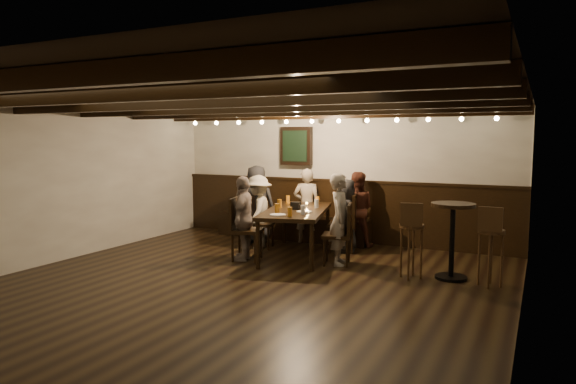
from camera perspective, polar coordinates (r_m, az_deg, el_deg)
The scene contains 27 objects.
room at distance 8.48m, azimuth 0.59°, elevation 0.42°, with size 7.00×7.00×7.00m.
dining_table at distance 8.26m, azimuth 0.93°, elevation -2.34°, with size 1.41×2.20×0.76m.
chair_left_near at distance 8.92m, azimuth -3.11°, elevation -4.51°, with size 0.50×0.50×0.89m.
chair_left_far at distance 8.06m, azimuth -4.72°, elevation -5.45°, with size 0.55×0.55×0.98m.
chair_right_near at distance 8.68m, azimuth 6.17°, elevation -4.67°, with size 0.54×0.54×0.97m.
chair_right_far at distance 7.80m, azimuth 5.56°, elevation -5.98°, with size 0.52×0.52×0.92m.
person_bench_left at distance 9.33m, azimuth -3.52°, elevation -1.35°, with size 0.69×0.45×1.41m, color #242427.
person_bench_centre at distance 9.29m, azimuth 2.10°, elevation -1.53°, with size 0.50×0.33×1.36m, color gray.
person_bench_right at distance 9.05m, azimuth 7.58°, elevation -1.92°, with size 0.64×0.50×1.32m, color #56291D.
person_left_near at distance 8.87m, azimuth -3.32°, elevation -2.20°, with size 0.82×0.47×1.27m, color #B3AB97.
person_left_far at distance 8.01m, azimuth -4.94°, elevation -2.92°, with size 0.77×0.32×1.32m, color gray.
person_right_near at distance 8.62m, azimuth 6.39°, elevation -2.61°, with size 0.60×0.39×1.22m, color #252527.
person_right_far at distance 7.72m, azimuth 5.82°, elevation -3.03°, with size 0.50×0.33×1.38m, color gray.
pint_a at distance 8.98m, azimuth -0.02°, elevation -0.82°, with size 0.07×0.07×0.14m, color #BF7219.
pint_b at distance 8.84m, azimuth 3.29°, elevation -0.94°, with size 0.07×0.07×0.14m, color #BF7219.
pint_c at distance 8.40m, azimuth -0.96°, elevation -1.30°, with size 0.07×0.07×0.14m, color #BF7219.
pint_d at distance 8.39m, azimuth 3.20°, elevation -1.31°, with size 0.07×0.07×0.14m, color silver.
pint_e at distance 7.85m, azimuth -1.24°, elevation -1.81°, with size 0.07×0.07×0.14m, color #BF7219.
pint_f at distance 7.68m, azimuth 1.66°, elevation -1.99°, with size 0.07×0.07×0.14m, color silver.
pint_g at distance 7.46m, azimuth 0.20°, elevation -2.22°, with size 0.07×0.07×0.14m, color #BF7219.
plate_near at distance 7.60m, azimuth -1.13°, elevation -2.54°, with size 0.24×0.24×0.01m, color white.
plate_far at distance 7.93m, azimuth 1.82°, elevation -2.19°, with size 0.24×0.24×0.01m, color white.
condiment_caddy at distance 8.20m, azimuth 0.87°, elevation -1.55°, with size 0.15×0.10×0.12m, color black.
candle at distance 8.53m, azimuth 2.09°, elevation -1.50°, with size 0.05×0.05×0.05m, color beige.
high_top_table at distance 7.24m, azimuth 17.80°, elevation -3.97°, with size 0.58×0.58×1.03m.
bar_stool_left at distance 7.19m, azimuth 13.52°, elevation -6.27°, with size 0.34×0.36×1.05m.
bar_stool_right at distance 7.09m, azimuth 21.55°, elevation -6.70°, with size 0.33×0.34×1.05m.
Camera 1 is at (3.40, -5.38, 1.90)m, focal length 32.00 mm.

